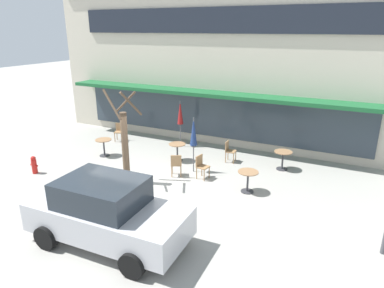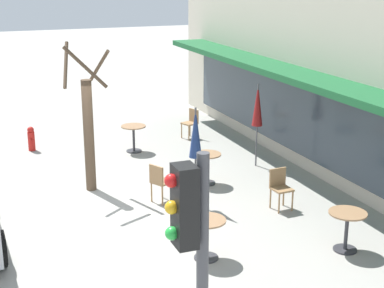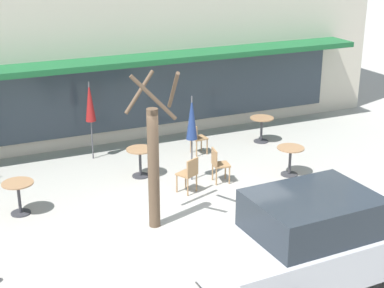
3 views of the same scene
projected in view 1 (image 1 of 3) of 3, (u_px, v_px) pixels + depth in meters
ground_plane at (144, 194)px, 11.66m from camera, size 80.00×80.00×0.00m
building_facade at (242, 55)px, 18.85m from camera, size 17.61×9.10×7.89m
cafe_table_near_wall at (177, 149)px, 14.42m from camera, size 0.70×0.70×0.76m
cafe_table_streetside at (104, 145)px, 14.97m from camera, size 0.70×0.70×0.76m
cafe_table_by_tree at (283, 157)px, 13.53m from camera, size 0.70×0.70×0.76m
cafe_table_mid_patio at (248, 178)px, 11.65m from camera, size 0.70×0.70×0.76m
patio_umbrella_green_folded at (180, 113)px, 15.87m from camera, size 0.28×0.28×2.20m
patio_umbrella_cream_folded at (194, 132)px, 12.96m from camera, size 0.28×0.28×2.20m
cafe_chair_0 at (176, 163)px, 12.89m from camera, size 0.54×0.54×0.89m
cafe_chair_1 at (119, 130)px, 17.01m from camera, size 0.51×0.51×0.89m
cafe_chair_2 at (201, 165)px, 12.73m from camera, size 0.46×0.46×0.89m
cafe_chair_3 at (229, 150)px, 14.32m from camera, size 0.43×0.43×0.89m
parked_sedan at (107, 212)px, 8.79m from camera, size 4.26×2.12×1.76m
street_tree at (125, 143)px, 12.06m from camera, size 1.12×1.10×3.45m
fire_hydrant at (34, 165)px, 13.22m from camera, size 0.36×0.20×0.71m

